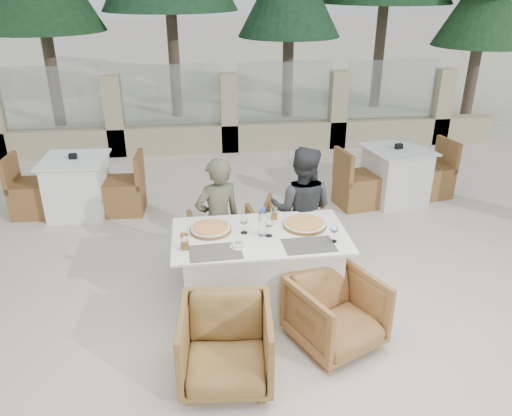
{
  "coord_description": "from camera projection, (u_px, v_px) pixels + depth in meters",
  "views": [
    {
      "loc": [
        -0.6,
        -4.01,
        2.9
      ],
      "look_at": [
        -0.07,
        0.29,
        0.9
      ],
      "focal_mm": 35.0,
      "sensor_mm": 36.0,
      "label": 1
    }
  ],
  "objects": [
    {
      "name": "wine_glass_corner",
      "position": [
        334.0,
        232.0,
        4.4
      ],
      "size": [
        0.1,
        0.1,
        0.18
      ],
      "primitive_type": null,
      "rotation": [
        0.0,
        0.0,
        0.3
      ],
      "color": "silver",
      "rests_on": "dining_table"
    },
    {
      "name": "armchair_near_right",
      "position": [
        336.0,
        312.0,
        4.24
      ],
      "size": [
        0.91,
        0.92,
        0.63
      ],
      "primitive_type": "imported",
      "rotation": [
        0.0,
        0.0,
        0.44
      ],
      "color": "#9A6938",
      "rests_on": "ground"
    },
    {
      "name": "placemat_near_right",
      "position": [
        309.0,
        245.0,
        4.37
      ],
      "size": [
        0.46,
        0.32,
        0.0
      ],
      "primitive_type": "cube",
      "rotation": [
        0.0,
        0.0,
        0.04
      ],
      "color": "#514D45",
      "rests_on": "dining_table"
    },
    {
      "name": "water_bottle",
      "position": [
        263.0,
        222.0,
        4.49
      ],
      "size": [
        0.09,
        0.09,
        0.27
      ],
      "primitive_type": "cylinder",
      "rotation": [
        0.0,
        0.0,
        0.22
      ],
      "color": "#9DBCCF",
      "rests_on": "dining_table"
    },
    {
      "name": "olive_dish",
      "position": [
        238.0,
        244.0,
        4.34
      ],
      "size": [
        0.14,
        0.14,
        0.04
      ],
      "primitive_type": null,
      "rotation": [
        0.0,
        0.0,
        0.37
      ],
      "color": "white",
      "rests_on": "dining_table"
    },
    {
      "name": "pizza_right",
      "position": [
        305.0,
        224.0,
        4.69
      ],
      "size": [
        0.43,
        0.43,
        0.05
      ],
      "primitive_type": "cylinder",
      "rotation": [
        0.0,
        0.0,
        0.05
      ],
      "color": "#CD541C",
      "rests_on": "dining_table"
    },
    {
      "name": "diner_right",
      "position": [
        302.0,
        210.0,
        5.21
      ],
      "size": [
        0.81,
        0.72,
        1.39
      ],
      "primitive_type": "imported",
      "rotation": [
        0.0,
        0.0,
        2.79
      ],
      "color": "#333537",
      "rests_on": "ground"
    },
    {
      "name": "beer_glass_left",
      "position": [
        185.0,
        242.0,
        4.29
      ],
      "size": [
        0.08,
        0.08,
        0.14
      ],
      "primitive_type": "cylinder",
      "rotation": [
        0.0,
        0.0,
        -0.16
      ],
      "color": "orange",
      "rests_on": "dining_table"
    },
    {
      "name": "beer_glass_right",
      "position": [
        274.0,
        213.0,
        4.82
      ],
      "size": [
        0.08,
        0.08,
        0.13
      ],
      "primitive_type": "cylinder",
      "rotation": [
        0.0,
        0.0,
        0.39
      ],
      "color": "orange",
      "rests_on": "dining_table"
    },
    {
      "name": "sand_patch",
      "position": [
        210.0,
        69.0,
        17.5
      ],
      "size": [
        30.0,
        16.0,
        0.01
      ],
      "primitive_type": "cube",
      "color": "beige",
      "rests_on": "ground"
    },
    {
      "name": "wine_glass_near",
      "position": [
        269.0,
        227.0,
        4.49
      ],
      "size": [
        0.09,
        0.09,
        0.18
      ],
      "primitive_type": null,
      "rotation": [
        0.0,
        0.0,
        0.18
      ],
      "color": "white",
      "rests_on": "dining_table"
    },
    {
      "name": "ground",
      "position": [
        267.0,
        303.0,
        4.9
      ],
      "size": [
        80.0,
        80.0,
        0.0
      ],
      "primitive_type": "plane",
      "color": "beige",
      "rests_on": "ground"
    },
    {
      "name": "placemat_near_left",
      "position": [
        216.0,
        252.0,
        4.26
      ],
      "size": [
        0.46,
        0.32,
        0.0
      ],
      "primitive_type": "cube",
      "rotation": [
        0.0,
        0.0,
        0.04
      ],
      "color": "#605952",
      "rests_on": "dining_table"
    },
    {
      "name": "perimeter_wall_far",
      "position": [
        229.0,
        108.0,
        8.88
      ],
      "size": [
        10.0,
        0.34,
        1.6
      ],
      "primitive_type": null,
      "color": "tan",
      "rests_on": "ground"
    },
    {
      "name": "pizza_left",
      "position": [
        211.0,
        229.0,
        4.61
      ],
      "size": [
        0.39,
        0.39,
        0.05
      ],
      "primitive_type": "cylinder",
      "rotation": [
        0.0,
        0.0,
        -0.01
      ],
      "color": "#D84F1D",
      "rests_on": "dining_table"
    },
    {
      "name": "pine_far_right",
      "position": [
        484.0,
        12.0,
        10.42
      ],
      "size": [
        1.98,
        1.98,
        4.5
      ],
      "primitive_type": "cone",
      "color": "#224D26",
      "rests_on": "ground"
    },
    {
      "name": "wine_glass_centre",
      "position": [
        244.0,
        224.0,
        4.55
      ],
      "size": [
        0.1,
        0.1,
        0.18
      ],
      "primitive_type": null,
      "rotation": [
        0.0,
        0.0,
        0.42
      ],
      "color": "silver",
      "rests_on": "dining_table"
    },
    {
      "name": "bg_table_a",
      "position": [
        78.0,
        186.0,
        6.62
      ],
      "size": [
        1.68,
        0.91,
        0.77
      ],
      "primitive_type": null,
      "rotation": [
        0.0,
        0.0,
        -0.05
      ],
      "color": "white",
      "rests_on": "ground"
    },
    {
      "name": "bg_table_b",
      "position": [
        395.0,
        175.0,
        7.0
      ],
      "size": [
        1.77,
        1.12,
        0.77
      ],
      "primitive_type": null,
      "rotation": [
        0.0,
        0.0,
        0.2
      ],
      "color": "silver",
      "rests_on": "ground"
    },
    {
      "name": "dining_table",
      "position": [
        260.0,
        271.0,
        4.72
      ],
      "size": [
        1.6,
        0.9,
        0.77
      ],
      "primitive_type": null,
      "color": "white",
      "rests_on": "ground"
    },
    {
      "name": "armchair_far_left",
      "position": [
        225.0,
        245.0,
        5.29
      ],
      "size": [
        0.8,
        0.81,
        0.66
      ],
      "primitive_type": "imported",
      "rotation": [
        0.0,
        0.0,
        3.29
      ],
      "color": "olive",
      "rests_on": "ground"
    },
    {
      "name": "armchair_near_left",
      "position": [
        226.0,
        345.0,
        3.84
      ],
      "size": [
        0.76,
        0.78,
        0.66
      ],
      "primitive_type": "imported",
      "rotation": [
        0.0,
        0.0,
        -0.08
      ],
      "color": "olive",
      "rests_on": "ground"
    },
    {
      "name": "diner_left",
      "position": [
        218.0,
        221.0,
        5.04
      ],
      "size": [
        0.57,
        0.47,
        1.34
      ],
      "primitive_type": "imported",
      "rotation": [
        0.0,
        0.0,
        3.5
      ],
      "color": "#4E503A",
      "rests_on": "ground"
    },
    {
      "name": "armchair_far_right",
      "position": [
        293.0,
        229.0,
        5.65
      ],
      "size": [
        0.85,
        0.86,
        0.63
      ],
      "primitive_type": "imported",
      "rotation": [
        0.0,
        0.0,
        2.84
      ],
      "color": "brown",
      "rests_on": "ground"
    }
  ]
}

